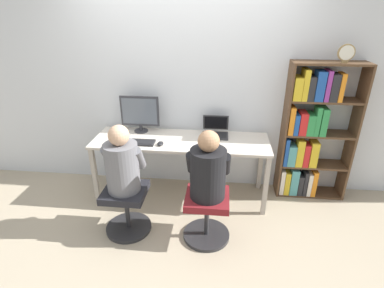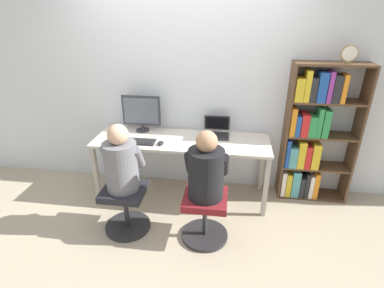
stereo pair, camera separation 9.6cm
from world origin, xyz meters
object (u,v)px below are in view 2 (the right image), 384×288
Objects in this scene: laptop at (216,131)px; keyboard at (137,141)px; person_at_monitor at (121,162)px; person_at_laptop at (206,170)px; bookshelf at (312,136)px; office_chair_left at (126,206)px; office_chair_right at (205,214)px; desktop_monitor at (141,113)px; desk_clock at (349,54)px.

laptop is 0.75× the size of keyboard.
person_at_monitor reaches higher than laptop.
person_at_monitor is (-0.85, -0.85, -0.01)m from laptop.
bookshelf is at bearing 38.56° from person_at_laptop.
laptop is 0.61× the size of office_chair_left.
person_at_monitor reaches higher than office_chair_right.
desktop_monitor is at bearing 96.23° from keyboard.
office_chair_left is (0.01, -0.53, -0.48)m from keyboard.
desktop_monitor is 1.26m from person_at_laptop.
person_at_laptop is at bearing -147.51° from desk_clock.
laptop is 1.02m from office_chair_right.
laptop is 0.19× the size of bookshelf.
bookshelf is 8.61× the size of desk_clock.
person_at_laptop reaches higher than office_chair_left.
office_chair_right is 0.50m from person_at_laptop.
person_at_laptop is at bearing -92.36° from laptop.
bookshelf is (1.93, 0.87, 0.52)m from office_chair_left.
office_chair_right is at bearing -2.18° from person_at_monitor.
keyboard is at bearing 145.99° from office_chair_right.
office_chair_right is at bearing -90.00° from person_at_laptop.
desk_clock reaches higher than bookshelf.
office_chair_left is at bearing -159.09° from desk_clock.
desktop_monitor is 0.68× the size of person_at_monitor.
laptop reaches higher than keyboard.
bookshelf reaches higher than desktop_monitor.
keyboard reaches higher than office_chair_right.
person_at_monitor is (0.04, -0.87, -0.20)m from desktop_monitor.
laptop is 0.92m from keyboard.
desktop_monitor reaches higher than office_chair_right.
laptop is at bearing -0.90° from desktop_monitor.
person_at_monitor reaches higher than office_chair_left.
keyboard is at bearing 90.67° from office_chair_left.
office_chair_left is 2.69m from desk_clock.
office_chair_left is at bearing 178.17° from office_chair_right.
desk_clock reaches higher than desktop_monitor.
office_chair_left is 2.64× the size of desk_clock.
bookshelf reaches higher than person_at_laptop.
desk_clock reaches higher than keyboard.
desktop_monitor is 1.15× the size of keyboard.
desk_clock is (0.20, -0.05, 0.91)m from bookshelf.
desk_clock is (2.13, 0.81, 1.43)m from office_chair_left.
laptop is at bearing -179.50° from bookshelf.
desk_clock is (1.31, 0.83, 0.93)m from person_at_laptop.
person_at_laptop is 0.41× the size of bookshelf.
person_at_monitor is 2.46m from desk_clock.
keyboard is 0.25× the size of bookshelf.
desk_clock reaches higher than person_at_monitor.
office_chair_right is 0.73× the size of person_at_monitor.
desktop_monitor is 1.43m from office_chair_right.
person_at_monitor reaches higher than keyboard.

